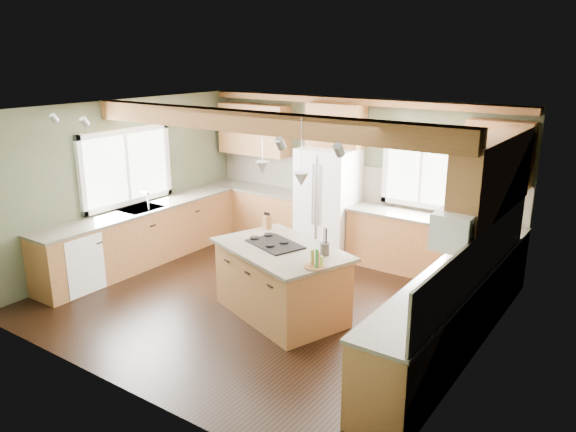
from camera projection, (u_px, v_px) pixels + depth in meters
The scene contains 37 objects.
floor at pixel (266, 301), 7.72m from camera, with size 5.60×5.60×0.00m, color black.
ceiling at pixel (264, 110), 6.99m from camera, with size 5.60×5.60×0.00m, color silver.
wall_back at pixel (355, 177), 9.32m from camera, with size 5.60×5.60×0.00m, color #454A34.
wall_left at pixel (124, 183), 8.89m from camera, with size 5.00×5.00×0.00m, color #454A34.
wall_right at pixel (480, 253), 5.82m from camera, with size 5.00×5.00×0.00m, color #454A34.
ceiling_beam at pixel (254, 122), 6.87m from camera, with size 5.55×0.26×0.26m, color brown.
soffit_trim at pixel (355, 101), 8.89m from camera, with size 5.55×0.20×0.10m, color brown.
backsplash_back at pixel (355, 182), 9.34m from camera, with size 5.58×0.03×0.58m, color brown.
backsplash_right at pixel (479, 259), 5.90m from camera, with size 0.03×3.70×0.58m, color brown.
base_cab_back_left at pixel (260, 213), 10.31m from camera, with size 2.02×0.60×0.88m, color brown.
counter_back_left at pixel (260, 189), 10.18m from camera, with size 2.06×0.64×0.04m, color #453F32.
base_cab_back_right at pixel (431, 248), 8.52m from camera, with size 2.62×0.60×0.88m, color brown.
counter_back_right at pixel (433, 219), 8.39m from camera, with size 2.66×0.64×0.04m, color #453F32.
base_cab_left at pixel (143, 237), 9.01m from camera, with size 0.60×3.70×0.88m, color brown.
counter_left at pixel (141, 209), 8.88m from camera, with size 0.64×3.74×0.04m, color #453F32.
base_cab_right at pixel (447, 318), 6.27m from camera, with size 0.60×3.70×0.88m, color brown.
counter_right at pixel (450, 280), 6.14m from camera, with size 0.64×3.74×0.04m, color #453F32.
upper_cab_back_left at pixel (254, 129), 10.09m from camera, with size 1.40×0.35×0.90m, color brown.
upper_cab_over_fridge at pixel (336, 125), 9.11m from camera, with size 0.96×0.35×0.70m, color brown.
upper_cab_right at pixel (494, 174), 6.44m from camera, with size 0.35×2.20×0.90m, color brown.
upper_cab_back_corner at pixel (499, 153), 7.74m from camera, with size 0.90×0.35×0.90m, color brown.
window_left at pixel (126, 167), 8.85m from camera, with size 0.04×1.60×1.05m, color white.
window_back at pixel (422, 170), 8.61m from camera, with size 1.10×0.04×1.00m, color white.
sink at pixel (141, 209), 8.88m from camera, with size 0.50×0.65×0.03m, color #262628.
faucet at pixel (148, 202), 8.74m from camera, with size 0.02×0.02×0.28m, color #B2B2B7.
dishwasher at pixel (73, 262), 7.98m from camera, with size 0.60×0.60×0.84m, color white.
oven at pixel (397, 371), 5.25m from camera, with size 0.60×0.72×0.84m, color white.
microwave at pixel (459, 227), 5.83m from camera, with size 0.40×0.70×0.38m, color white.
pendant_left at pixel (262, 168), 7.14m from camera, with size 0.18×0.18×0.16m, color #B2B2B7.
pendant_right at pixel (301, 179), 6.50m from camera, with size 0.18×0.18×0.16m, color #B2B2B7.
refrigerator at pixel (328, 202), 9.30m from camera, with size 0.90×0.74×1.80m, color silver.
island at pixel (281, 283), 7.23m from camera, with size 1.65×1.01×0.88m, color brown.
island_top at pixel (281, 249), 7.10m from camera, with size 1.76×1.12×0.04m, color #453F32.
cooktop at pixel (275, 244), 7.20m from camera, with size 0.71×0.48×0.02m, color black.
knife_block at pixel (267, 222), 7.84m from camera, with size 0.11×0.08×0.19m, color brown.
utensil_crock at pixel (325, 249), 6.82m from camera, with size 0.12×0.12×0.15m, color #3D3531.
bottle_tray at pixel (315, 258), 6.41m from camera, with size 0.25×0.25×0.23m, color brown, non-canonical shape.
Camera 1 is at (4.29, -5.63, 3.31)m, focal length 35.00 mm.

